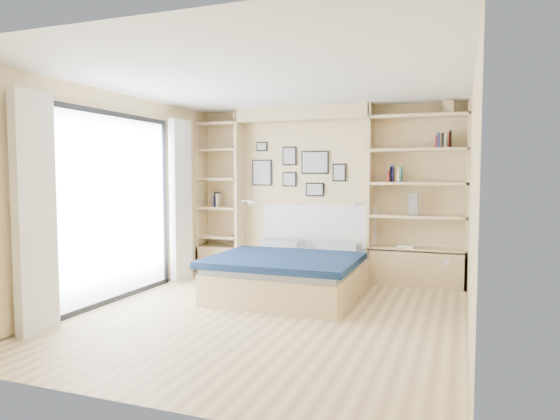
% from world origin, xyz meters
% --- Properties ---
extents(ground, '(4.50, 4.50, 0.00)m').
position_xyz_m(ground, '(0.00, 0.00, 0.00)').
color(ground, '#E0C388').
rests_on(ground, ground).
extents(room_shell, '(4.50, 4.50, 4.50)m').
position_xyz_m(room_shell, '(-0.39, 1.52, 1.08)').
color(room_shell, beige).
rests_on(room_shell, ground).
extents(bed, '(1.76, 2.23, 1.07)m').
position_xyz_m(bed, '(-0.10, 1.10, 0.28)').
color(bed, tan).
rests_on(bed, ground).
extents(photo_gallery, '(1.48, 0.02, 0.82)m').
position_xyz_m(photo_gallery, '(-0.45, 2.22, 1.60)').
color(photo_gallery, black).
rests_on(photo_gallery, ground).
extents(reading_lamps, '(1.92, 0.12, 0.15)m').
position_xyz_m(reading_lamps, '(-0.30, 2.00, 1.10)').
color(reading_lamps, silver).
rests_on(reading_lamps, ground).
extents(shelf_decor, '(3.54, 0.23, 2.03)m').
position_xyz_m(shelf_decor, '(1.09, 2.07, 1.69)').
color(shelf_decor, '#A51E1E').
rests_on(shelf_decor, ground).
extents(deck, '(3.20, 4.00, 0.05)m').
position_xyz_m(deck, '(-3.60, 0.00, 0.00)').
color(deck, '#685E4D').
rests_on(deck, ground).
extents(deck_chair, '(0.63, 0.80, 0.70)m').
position_xyz_m(deck_chair, '(-3.38, 0.53, 0.33)').
color(deck_chair, tan).
rests_on(deck_chair, ground).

